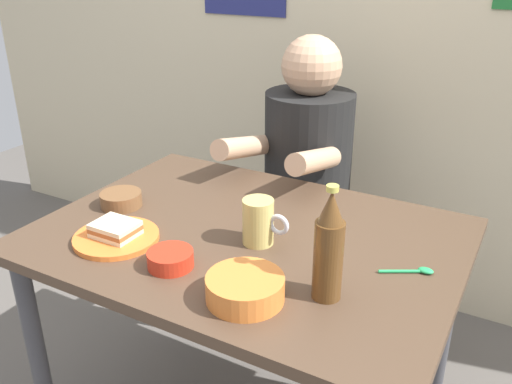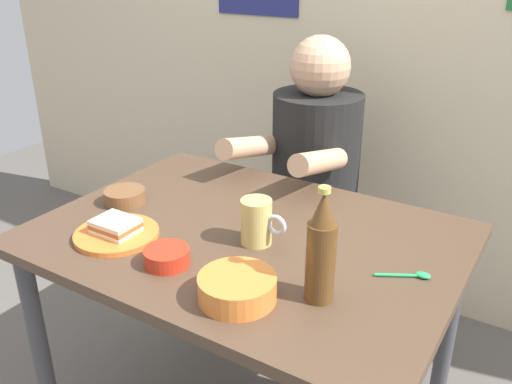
% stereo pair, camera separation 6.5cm
% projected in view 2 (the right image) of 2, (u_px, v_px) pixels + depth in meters
% --- Properties ---
extents(dining_table, '(1.10, 0.80, 0.74)m').
position_uv_depth(dining_table, '(246.00, 263.00, 1.48)').
color(dining_table, '#4C3828').
rests_on(dining_table, ground).
extents(stool, '(0.34, 0.34, 0.45)m').
position_uv_depth(stool, '(311.00, 249.00, 2.14)').
color(stool, '#4C4C51').
rests_on(stool, ground).
extents(person_seated, '(0.33, 0.56, 0.72)m').
position_uv_depth(person_seated, '(315.00, 150.00, 1.96)').
color(person_seated, black).
rests_on(person_seated, stool).
extents(plate_orange, '(0.22, 0.22, 0.01)m').
position_uv_depth(plate_orange, '(117.00, 234.00, 1.42)').
color(plate_orange, orange).
rests_on(plate_orange, dining_table).
extents(sandwich, '(0.11, 0.09, 0.04)m').
position_uv_depth(sandwich, '(116.00, 226.00, 1.41)').
color(sandwich, beige).
rests_on(sandwich, plate_orange).
extents(beer_mug, '(0.13, 0.08, 0.12)m').
position_uv_depth(beer_mug, '(257.00, 222.00, 1.36)').
color(beer_mug, '#D1BC66').
rests_on(beer_mug, dining_table).
extents(beer_bottle, '(0.06, 0.06, 0.26)m').
position_uv_depth(beer_bottle, '(321.00, 250.00, 1.12)').
color(beer_bottle, '#593819').
rests_on(beer_bottle, dining_table).
extents(sauce_bowl_chili, '(0.11, 0.11, 0.04)m').
position_uv_depth(sauce_bowl_chili, '(167.00, 256.00, 1.29)').
color(sauce_bowl_chili, red).
rests_on(sauce_bowl_chili, dining_table).
extents(soup_bowl_orange, '(0.17, 0.17, 0.05)m').
position_uv_depth(soup_bowl_orange, '(237.00, 287.00, 1.15)').
color(soup_bowl_orange, orange).
rests_on(soup_bowl_orange, dining_table).
extents(condiment_bowl_brown, '(0.12, 0.12, 0.04)m').
position_uv_depth(condiment_bowl_brown, '(125.00, 196.00, 1.60)').
color(condiment_bowl_brown, brown).
rests_on(condiment_bowl_brown, dining_table).
extents(spoon, '(0.12, 0.07, 0.01)m').
position_uv_depth(spoon, '(413.00, 275.00, 1.24)').
color(spoon, '#26A559').
rests_on(spoon, dining_table).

